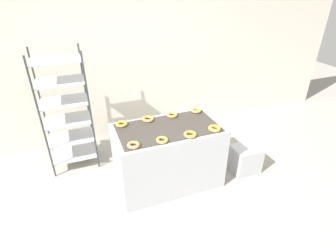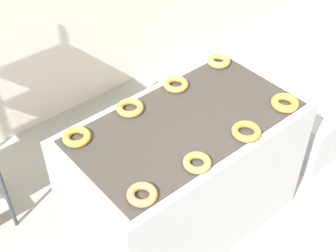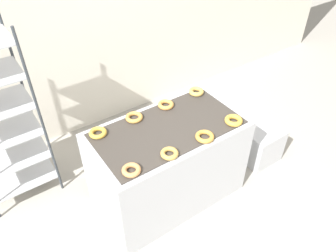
{
  "view_description": "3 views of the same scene",
  "coord_description": "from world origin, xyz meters",
  "views": [
    {
      "loc": [
        -1.01,
        -2.02,
        2.47
      ],
      "look_at": [
        0.0,
        0.62,
        0.88
      ],
      "focal_mm": 28.0,
      "sensor_mm": 36.0,
      "label": 1
    },
    {
      "loc": [
        -1.31,
        -0.76,
        2.52
      ],
      "look_at": [
        0.0,
        0.77,
        0.73
      ],
      "focal_mm": 50.0,
      "sensor_mm": 36.0,
      "label": 2
    },
    {
      "loc": [
        -1.21,
        -1.13,
        2.64
      ],
      "look_at": [
        0.0,
        0.62,
        0.88
      ],
      "focal_mm": 35.0,
      "sensor_mm": 36.0,
      "label": 3
    }
  ],
  "objects": [
    {
      "name": "wall_back",
      "position": [
        0.0,
        2.12,
        1.4
      ],
      "size": [
        8.0,
        0.05,
        2.8
      ],
      "color": "silver",
      "rests_on": "ground_plane"
    },
    {
      "name": "donut_near_midleft",
      "position": [
        -0.18,
        0.35,
        0.88
      ],
      "size": [
        0.14,
        0.14,
        0.04
      ],
      "primitive_type": "torus",
      "color": "#BC9144",
      "rests_on": "fryer_machine"
    },
    {
      "name": "donut_far_midleft",
      "position": [
        -0.17,
        0.89,
        0.88
      ],
      "size": [
        0.15,
        0.15,
        0.04
      ],
      "primitive_type": "torus",
      "color": "#C38A40",
      "rests_on": "fryer_machine"
    },
    {
      "name": "ground_plane",
      "position": [
        0.0,
        0.0,
        0.0
      ],
      "size": [
        14.0,
        14.0,
        0.0
      ],
      "primitive_type": "plane",
      "color": "#9E998E"
    },
    {
      "name": "glaze_bin",
      "position": [
        1.13,
        0.46,
        0.2
      ],
      "size": [
        0.4,
        0.33,
        0.4
      ],
      "color": "#B7BABF",
      "rests_on": "ground_plane"
    },
    {
      "name": "baking_rack_cart",
      "position": [
        -1.16,
        1.53,
        0.88
      ],
      "size": [
        0.64,
        0.48,
        1.73
      ],
      "color": "#33383D",
      "rests_on": "ground_plane"
    },
    {
      "name": "donut_near_midright",
      "position": [
        0.17,
        0.34,
        0.88
      ],
      "size": [
        0.16,
        0.16,
        0.04
      ],
      "primitive_type": "torus",
      "color": "#BE8838",
      "rests_on": "fryer_machine"
    },
    {
      "name": "donut_near_left",
      "position": [
        -0.51,
        0.36,
        0.88
      ],
      "size": [
        0.14,
        0.14,
        0.04
      ],
      "primitive_type": "torus",
      "color": "#C8854B",
      "rests_on": "fryer_machine"
    },
    {
      "name": "fryer_machine",
      "position": [
        0.0,
        0.62,
        0.43
      ],
      "size": [
        1.35,
        0.74,
        0.86
      ],
      "color": "#B7BABF",
      "rests_on": "ground_plane"
    },
    {
      "name": "donut_far_right",
      "position": [
        0.52,
        0.9,
        0.89
      ],
      "size": [
        0.15,
        0.15,
        0.04
      ],
      "primitive_type": "torus",
      "color": "tan",
      "rests_on": "fryer_machine"
    },
    {
      "name": "donut_far_left",
      "position": [
        -0.53,
        0.88,
        0.88
      ],
      "size": [
        0.15,
        0.15,
        0.04
      ],
      "primitive_type": "torus",
      "color": "gold",
      "rests_on": "fryer_machine"
    },
    {
      "name": "donut_near_right",
      "position": [
        0.51,
        0.36,
        0.89
      ],
      "size": [
        0.16,
        0.16,
        0.04
      ],
      "primitive_type": "torus",
      "color": "gold",
      "rests_on": "fryer_machine"
    },
    {
      "name": "donut_far_midright",
      "position": [
        0.16,
        0.89,
        0.88
      ],
      "size": [
        0.15,
        0.15,
        0.04
      ],
      "primitive_type": "torus",
      "color": "#CD8A40",
      "rests_on": "fryer_machine"
    }
  ]
}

